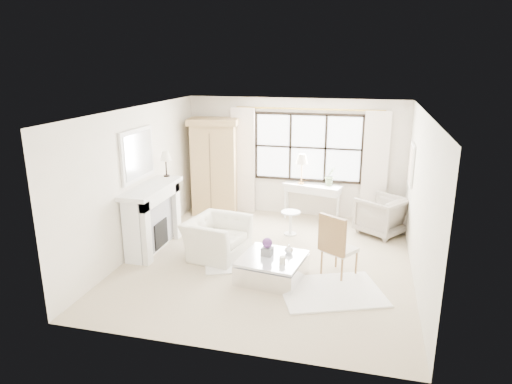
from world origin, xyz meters
TOP-DOWN VIEW (x-y plane):
  - floor at (0.00, 0.00)m, footprint 5.50×5.50m
  - ceiling at (0.00, 0.00)m, footprint 5.50×5.50m
  - wall_back at (0.00, 2.75)m, footprint 5.00×0.00m
  - wall_front at (0.00, -2.75)m, footprint 5.00×0.00m
  - wall_left at (-2.50, 0.00)m, footprint 0.00×5.50m
  - wall_right at (2.50, 0.00)m, footprint 0.00×5.50m
  - window_pane at (0.30, 2.73)m, footprint 2.40×0.02m
  - window_frame at (0.30, 2.72)m, footprint 2.50×0.04m
  - curtain_rod at (0.30, 2.67)m, footprint 3.30×0.04m
  - curtain_left at (-1.20, 2.65)m, footprint 0.55×0.10m
  - curtain_right at (1.80, 2.65)m, footprint 0.55×0.10m
  - fireplace at (-2.27, 0.00)m, footprint 0.58×1.66m
  - mirror_frame at (-2.47, 0.00)m, footprint 0.05×1.15m
  - mirror_glass at (-2.44, 0.00)m, footprint 0.02×1.00m
  - art_frame at (2.47, 1.70)m, footprint 0.04×0.62m
  - art_canvas at (2.45, 1.70)m, footprint 0.01×0.52m
  - mantel_lamp at (-2.26, 0.73)m, footprint 0.22×0.22m
  - armoire at (-1.81, 2.36)m, footprint 1.21×0.86m
  - console_table at (0.46, 2.53)m, footprint 1.37×0.75m
  - console_lamp at (0.20, 2.51)m, footprint 0.28×0.28m
  - orchid_plant at (0.85, 2.53)m, footprint 0.31×0.31m
  - side_table at (0.17, 1.37)m, footprint 0.40×0.40m
  - rug_left at (-0.38, -0.08)m, footprint 1.78×1.53m
  - rug_right at (1.22, -0.91)m, footprint 1.87×1.65m
  - club_armchair at (-0.96, -0.02)m, footprint 1.16×1.27m
  - wingback_chair at (1.99, 1.89)m, footprint 1.21×1.20m
  - french_chair at (1.27, -0.27)m, footprint 0.67×0.67m
  - coffee_table at (0.21, -0.66)m, footprint 1.13×1.13m
  - planter_box at (0.11, -0.59)m, footprint 0.20×0.20m
  - planter_flowers at (0.11, -0.59)m, footprint 0.17×0.17m
  - pillar_candle at (0.42, -0.86)m, footprint 0.10×0.10m
  - coffee_vase at (0.45, -0.44)m, footprint 0.16×0.16m

SIDE VIEW (x-z plane):
  - floor at x=0.00m, z-range 0.00..0.00m
  - rug_left at x=-0.38m, z-range 0.00..0.03m
  - rug_right at x=1.22m, z-range 0.00..0.03m
  - coffee_table at x=0.21m, z-range -0.01..0.37m
  - french_chair at x=1.27m, z-range -0.23..0.85m
  - side_table at x=0.17m, z-range 0.08..0.58m
  - club_armchair at x=-0.96m, z-range 0.00..0.72m
  - wingback_chair at x=1.99m, z-range 0.00..0.80m
  - console_table at x=0.46m, z-range 0.00..0.80m
  - pillar_candle at x=0.42m, z-range 0.38..0.50m
  - planter_box at x=0.11m, z-range 0.38..0.51m
  - coffee_vase at x=0.45m, z-range 0.38..0.54m
  - planter_flowers at x=0.11m, z-range 0.51..0.68m
  - fireplace at x=-2.27m, z-range 0.02..1.28m
  - orchid_plant at x=0.85m, z-range 0.80..1.24m
  - armoire at x=-1.81m, z-range 0.02..2.26m
  - curtain_left at x=-1.20m, z-range 0.00..2.47m
  - curtain_right at x=1.80m, z-range 0.00..2.47m
  - wall_left at x=-2.50m, z-range -1.40..4.10m
  - wall_right at x=2.50m, z-range -1.40..4.10m
  - wall_back at x=0.00m, z-range -1.15..3.85m
  - wall_front at x=0.00m, z-range -1.15..3.85m
  - console_lamp at x=0.20m, z-range 1.01..1.70m
  - art_frame at x=2.47m, z-range 1.14..1.96m
  - art_canvas at x=2.45m, z-range 1.19..1.91m
  - window_pane at x=0.30m, z-range 0.85..2.35m
  - window_frame at x=0.30m, z-range 0.85..2.35m
  - mantel_lamp at x=-2.26m, z-range 1.40..1.91m
  - mirror_frame at x=-2.47m, z-range 1.37..2.31m
  - mirror_glass at x=-2.44m, z-range 1.44..2.24m
  - curtain_rod at x=0.30m, z-range 2.45..2.49m
  - ceiling at x=0.00m, z-range 2.70..2.70m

